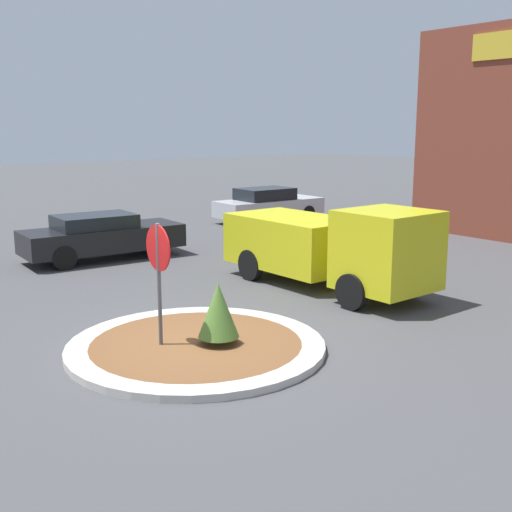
% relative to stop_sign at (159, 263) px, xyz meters
% --- Properties ---
extents(ground_plane, '(120.00, 120.00, 0.00)m').
position_rel_stop_sign_xyz_m(ground_plane, '(0.30, 0.56, -1.64)').
color(ground_plane, '#474749').
extents(traffic_island, '(4.68, 4.68, 0.13)m').
position_rel_stop_sign_xyz_m(traffic_island, '(0.30, 0.56, -1.57)').
color(traffic_island, '#BCB7AD').
rests_on(traffic_island, ground_plane).
extents(stop_sign, '(0.83, 0.07, 2.33)m').
position_rel_stop_sign_xyz_m(stop_sign, '(0.00, 0.00, 0.00)').
color(stop_sign, '#4C4C51').
rests_on(stop_sign, ground_plane).
extents(island_shrub, '(0.74, 0.74, 1.13)m').
position_rel_stop_sign_xyz_m(island_shrub, '(0.60, 0.85, -0.87)').
color(island_shrub, brown).
rests_on(island_shrub, traffic_island).
extents(utility_truck, '(5.82, 2.24, 2.15)m').
position_rel_stop_sign_xyz_m(utility_truck, '(-1.53, 5.53, -0.54)').
color(utility_truck, gold).
rests_on(utility_truck, ground_plane).
extents(parked_sedan_silver, '(1.87, 4.70, 1.43)m').
position_rel_stop_sign_xyz_m(parked_sedan_silver, '(-11.43, 11.42, -0.91)').
color(parked_sedan_silver, '#B7B7BC').
rests_on(parked_sedan_silver, ground_plane).
extents(parked_sedan_black, '(1.96, 4.82, 1.39)m').
position_rel_stop_sign_xyz_m(parked_sedan_black, '(-8.27, 2.52, -0.91)').
color(parked_sedan_black, black).
rests_on(parked_sedan_black, ground_plane).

